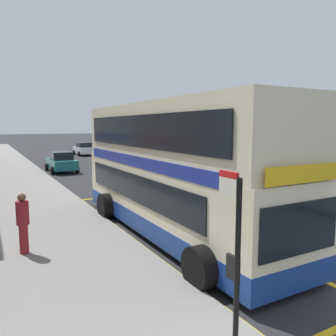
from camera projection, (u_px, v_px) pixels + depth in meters
The scene contains 7 objects.
ground_plane at pixel (73, 161), 34.58m from camera, with size 260.00×260.00×0.00m, color #28282B.
double_decker_bus at pixel (172, 174), 11.21m from camera, with size 3.26×10.48×4.40m.
bus_bay_markings at pixel (168, 231), 11.64m from camera, with size 3.01×13.00×0.01m.
bus_stop_sign at pixel (235, 247), 5.18m from camera, with size 0.09×0.51×2.82m.
parked_car_teal_distant at pixel (61, 162), 26.68m from camera, with size 2.09×4.20×1.62m.
parked_car_white_kerbside at pixel (84, 149), 41.74m from camera, with size 2.09×4.20×1.62m.
pedestrian_waiting_near_sign at pixel (23, 221), 9.16m from camera, with size 0.34×0.34×1.70m.
Camera 1 is at (-7.94, -2.89, 3.66)m, focal length 35.62 mm.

